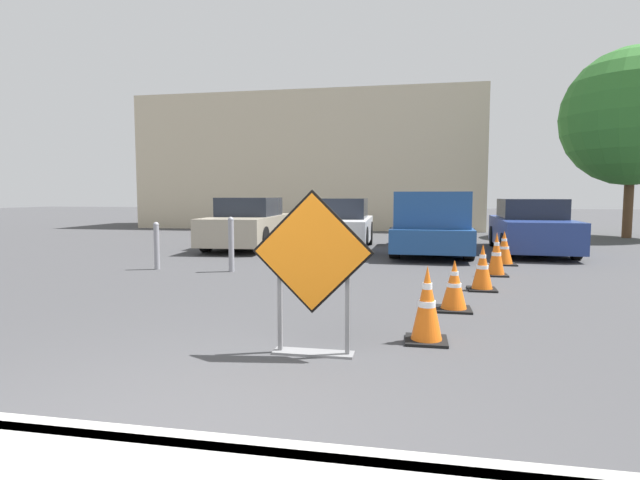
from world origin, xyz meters
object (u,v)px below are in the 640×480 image
bollard_second (157,244)px  traffic_cone_fifth (504,248)px  bollard_nearest (231,243)px  parked_car_third (530,227)px  traffic_cone_nearest (427,305)px  traffic_cone_fourth (496,255)px  traffic_cone_third (482,268)px  pickup_truck (431,226)px  road_closed_sign (312,265)px  parked_car_nearest (249,224)px  parked_car_second (338,225)px  traffic_cone_second (454,286)px

bollard_second → traffic_cone_fifth: bearing=16.2°
bollard_nearest → bollard_second: 1.62m
parked_car_third → bollard_nearest: size_ratio=4.23×
traffic_cone_nearest → traffic_cone_fourth: bearing=73.4°
traffic_cone_third → traffic_cone_fourth: size_ratio=0.90×
parked_car_third → traffic_cone_third: bearing=74.5°
traffic_cone_third → bollard_second: 6.38m
traffic_cone_fifth → bollard_nearest: size_ratio=0.68×
parked_car_third → bollard_second: parked_car_third is taller
pickup_truck → bollard_second: pickup_truck is taller
bollard_second → traffic_cone_nearest: bearing=-38.0°
road_closed_sign → parked_car_nearest: (-3.86, 9.48, -0.18)m
traffic_cone_third → pickup_truck: size_ratio=0.15×
parked_car_second → parked_car_third: parked_car_second is taller
traffic_cone_second → pickup_truck: size_ratio=0.13×
traffic_cone_fifth → pickup_truck: 2.45m
traffic_cone_nearest → traffic_cone_fourth: (1.38, 4.64, 0.01)m
traffic_cone_nearest → parked_car_third: 9.44m
traffic_cone_nearest → traffic_cone_second: 1.58m
parked_car_nearest → traffic_cone_nearest: bearing=116.1°
traffic_cone_third → bollard_nearest: size_ratio=0.68×
traffic_cone_fourth → traffic_cone_fifth: traffic_cone_fourth is taller
traffic_cone_third → parked_car_nearest: (-5.87, 5.75, 0.32)m
traffic_cone_third → bollard_second: size_ratio=0.76×
traffic_cone_fourth → parked_car_third: (1.52, 4.34, 0.26)m
parked_car_second → bollard_nearest: parked_car_second is taller
traffic_cone_second → parked_car_second: size_ratio=0.16×
traffic_cone_second → parked_car_nearest: bearing=126.1°
parked_car_third → bollard_second: 9.55m
bollard_second → pickup_truck: bearing=35.2°
traffic_cone_second → pickup_truck: bearing=90.9°
traffic_cone_fourth → pickup_truck: (-1.10, 3.51, 0.32)m
parked_car_nearest → parked_car_third: bearing=178.0°
traffic_cone_second → pickup_truck: 6.63m
traffic_cone_nearest → bollard_second: size_ratio=0.82×
traffic_cone_second → traffic_cone_third: size_ratio=0.90×
traffic_cone_nearest → bollard_nearest: 5.61m
parked_car_third → parked_car_nearest: bearing=4.0°
parked_car_second → parked_car_third: 5.23m
traffic_cone_fourth → parked_car_third: 4.61m
traffic_cone_second → traffic_cone_fifth: 4.93m
traffic_cone_third → bollard_second: bearing=170.0°
traffic_cone_fifth → parked_car_nearest: size_ratio=0.16×
road_closed_sign → traffic_cone_third: road_closed_sign is taller
traffic_cone_nearest → traffic_cone_third: traffic_cone_nearest is taller
traffic_cone_nearest → parked_car_second: (-2.32, 8.93, 0.28)m
traffic_cone_third → parked_car_third: (1.97, 5.91, 0.30)m
traffic_cone_nearest → bollard_nearest: bollard_nearest is taller
traffic_cone_second → traffic_cone_third: traffic_cone_third is taller
parked_car_second → parked_car_third: (5.23, 0.05, -0.01)m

